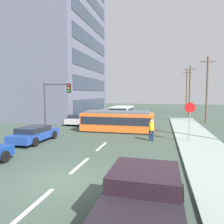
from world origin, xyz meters
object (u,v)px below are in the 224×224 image
Objects in this scene: pickup_truck_parked at (142,203)px; parked_sedan_mid at (35,134)px; traffic_light_mast at (55,98)px; stop_sign at (190,114)px; parked_sedan_furthest at (100,114)px; pedestrian_crossing at (151,129)px; streetcar_tram at (117,121)px; city_bus at (122,113)px; parked_sedan_far at (79,119)px; utility_pole_distant at (187,90)px; utility_pole_mid at (207,89)px; utility_pole_far at (190,90)px.

parked_sedan_mid is at bearing 135.83° from pickup_truck_parked.
stop_sign is at bearing -3.98° from traffic_light_mast.
pickup_truck_parked is 26.00m from parked_sedan_furthest.
traffic_light_mast is (-11.45, 0.80, 1.11)m from stop_sign.
pedestrian_crossing is 9.02m from traffic_light_mast.
pedestrian_crossing is 0.35× the size of traffic_light_mast.
pedestrian_crossing is (3.40, -3.36, -0.10)m from streetcar_tram.
city_bus is 1.26× the size of parked_sedan_far.
parked_sedan_mid is 0.99× the size of parked_sedan_far.
utility_pole_mid is at bearing -88.99° from utility_pole_distant.
utility_pole_mid is (15.16, 4.43, 3.66)m from parked_sedan_far.
utility_pole_distant reaches higher than utility_pole_mid.
utility_pole_distant reaches higher than parked_sedan_mid.
utility_pole_mid is (14.83, 10.81, 0.98)m from traffic_light_mast.
pedestrian_crossing is 11.07m from pickup_truck_parked.
stop_sign is 0.34× the size of utility_pole_far.
parked_sedan_mid is (-4.07, -14.31, -0.47)m from city_bus.
pedestrian_crossing is 15.80m from parked_sedan_furthest.
utility_pole_mid is 9.84m from utility_pole_far.
stop_sign is at bearing -95.62° from utility_pole_distant.
pedestrian_crossing reaches higher than parked_sedan_far.
parked_sedan_furthest is 0.51× the size of utility_pole_distant.
parked_sedan_furthest is at bearing 87.94° from traffic_light_mast.
utility_pole_mid is 0.98× the size of utility_pole_far.
traffic_light_mast is at bearing -143.90° from utility_pole_mid.
parked_sedan_far is at bearing 116.82° from pickup_truck_parked.
utility_pole_mid reaches higher than pickup_truck_parked.
utility_pole_far is at bearing 76.14° from pedestrian_crossing.
pickup_truck_parked is 1.07× the size of traffic_light_mast.
utility_pole_mid is (6.17, 11.75, 3.34)m from pedestrian_crossing.
parked_sedan_far is at bearing 140.88° from pedestrian_crossing.
utility_pole_far reaches higher than traffic_light_mast.
streetcar_tram is at bearing -64.66° from parked_sedan_furthest.
city_bus is 14.00m from stop_sign.
city_bus is 1.24× the size of parked_sedan_furthest.
city_bus is 1.93× the size of stop_sign.
traffic_light_mast reaches higher than parked_sedan_furthest.
utility_pole_far reaches higher than parked_sedan_far.
streetcar_tram is at bearing -81.98° from city_bus.
streetcar_tram is at bearing 24.70° from traffic_light_mast.
parked_sedan_mid and parked_sedan_far have the same top height.
city_bus is 1.27× the size of parked_sedan_mid.
city_bus reaches higher than parked_sedan_far.
parked_sedan_furthest is 12.85m from traffic_light_mast.
utility_pole_mid reaches higher than parked_sedan_mid.
utility_pole_distant is at bearing 61.23° from city_bus.
utility_pole_distant is (10.44, 19.03, 3.47)m from city_bus.
parked_sedan_far is 0.93× the size of traffic_light_mast.
streetcar_tram is 1.46× the size of traffic_light_mast.
city_bus is 14.18m from utility_pole_far.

